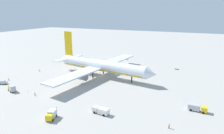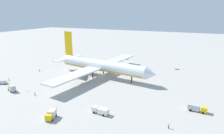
% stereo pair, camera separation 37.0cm
% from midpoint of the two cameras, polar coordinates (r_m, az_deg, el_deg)
% --- Properties ---
extents(ground_plane, '(600.00, 600.00, 0.00)m').
position_cam_midpoint_polar(ground_plane, '(122.98, -2.69, -2.69)').
color(ground_plane, '#ADA8A0').
extents(airliner, '(69.05, 78.00, 25.53)m').
position_cam_midpoint_polar(airliner, '(121.86, -3.22, 0.41)').
color(airliner, silver).
rests_on(airliner, ground).
extents(service_truck_0, '(7.15, 3.14, 2.63)m').
position_cam_midpoint_polar(service_truck_0, '(87.85, 22.72, -10.46)').
color(service_truck_0, yellow).
rests_on(service_truck_0, ground).
extents(service_truck_2, '(3.78, 5.61, 2.95)m').
position_cam_midpoint_polar(service_truck_2, '(79.35, -16.50, -12.59)').
color(service_truck_2, yellow).
rests_on(service_truck_2, ground).
extents(service_truck_3, '(5.80, 4.21, 3.14)m').
position_cam_midpoint_polar(service_truck_3, '(111.59, -26.06, -5.28)').
color(service_truck_3, yellow).
rests_on(service_truck_3, ground).
extents(service_truck_4, '(6.84, 3.28, 2.49)m').
position_cam_midpoint_polar(service_truck_4, '(79.64, -3.10, -11.97)').
color(service_truck_4, white).
rests_on(service_truck_4, ground).
extents(service_van, '(4.48, 3.55, 1.97)m').
position_cam_midpoint_polar(service_van, '(124.86, -28.01, -3.75)').
color(service_van, silver).
rests_on(service_van, ground).
extents(baggage_cart_0, '(3.12, 1.83, 0.40)m').
position_cam_midpoint_polar(baggage_cart_0, '(144.68, 17.77, -0.55)').
color(baggage_cart_0, '#595B60').
rests_on(baggage_cart_0, ground).
extents(baggage_cart_1, '(2.38, 2.90, 1.26)m').
position_cam_midpoint_polar(baggage_cart_1, '(167.43, 4.10, 2.38)').
color(baggage_cart_1, gray).
rests_on(baggage_cart_1, ground).
extents(ground_worker_0, '(0.56, 0.56, 1.79)m').
position_cam_midpoint_polar(ground_worker_0, '(73.39, 15.66, -15.56)').
color(ground_worker_0, black).
rests_on(ground_worker_0, ground).
extents(ground_worker_1, '(0.46, 0.46, 1.61)m').
position_cam_midpoint_polar(ground_worker_1, '(129.63, -26.76, -3.04)').
color(ground_worker_1, '#3F3F47').
rests_on(ground_worker_1, ground).
extents(ground_worker_2, '(0.54, 0.54, 1.63)m').
position_cam_midpoint_polar(ground_worker_2, '(141.70, -19.54, -0.80)').
color(ground_worker_2, black).
rests_on(ground_worker_2, ground).
extents(ground_worker_3, '(0.56, 0.56, 1.78)m').
position_cam_midpoint_polar(ground_worker_3, '(102.31, -20.64, -6.94)').
color(ground_worker_3, navy).
rests_on(ground_worker_3, ground).
extents(traffic_cone_0, '(0.36, 0.36, 0.55)m').
position_cam_midpoint_polar(traffic_cone_0, '(146.60, 19.19, -0.47)').
color(traffic_cone_0, orange).
rests_on(traffic_cone_0, ground).
extents(traffic_cone_1, '(0.36, 0.36, 0.55)m').
position_cam_midpoint_polar(traffic_cone_1, '(162.20, -2.12, 1.84)').
color(traffic_cone_1, orange).
rests_on(traffic_cone_1, ground).
extents(traffic_cone_2, '(0.36, 0.36, 0.55)m').
position_cam_midpoint_polar(traffic_cone_2, '(87.42, -15.18, -10.76)').
color(traffic_cone_2, orange).
rests_on(traffic_cone_2, ground).
extents(traffic_cone_3, '(0.36, 0.36, 0.55)m').
position_cam_midpoint_polar(traffic_cone_3, '(154.06, 11.09, 0.84)').
color(traffic_cone_3, orange).
rests_on(traffic_cone_3, ground).
extents(traffic_cone_4, '(0.36, 0.36, 0.55)m').
position_cam_midpoint_polar(traffic_cone_4, '(108.47, -22.37, -6.21)').
color(traffic_cone_4, orange).
rests_on(traffic_cone_4, ground).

